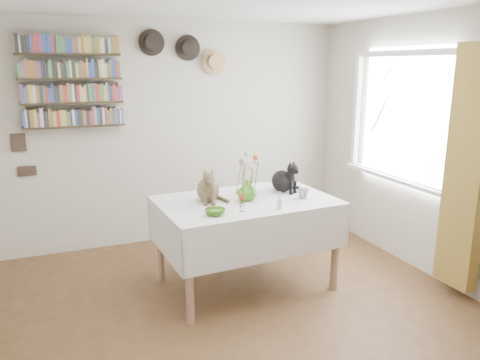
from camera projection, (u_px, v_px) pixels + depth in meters
name	position (u px, v px, depth m)	size (l,w,h in m)	color
room	(257.00, 175.00, 3.35)	(4.08, 4.58, 2.58)	brown
window	(401.00, 128.00, 4.76)	(0.12, 1.52, 1.32)	white
curtain	(467.00, 170.00, 3.96)	(0.12, 0.38, 2.10)	brown
dining_table	(246.00, 221.00, 4.27)	(1.61, 1.08, 0.83)	white
tabby_cat	(208.00, 184.00, 4.13)	(0.21, 0.27, 0.32)	olive
black_cat	(282.00, 175.00, 4.46)	(0.21, 0.27, 0.32)	black
flower_vase	(247.00, 191.00, 4.17)	(0.18, 0.18, 0.19)	#80C73E
green_bowl	(215.00, 212.00, 3.78)	(0.17, 0.17, 0.05)	#80C73E
drinking_glass	(303.00, 194.00, 4.25)	(0.10, 0.10, 0.09)	white
candlestick	(280.00, 203.00, 3.92)	(0.04, 0.04, 0.16)	white
berry_jar	(242.00, 202.00, 3.86)	(0.04, 0.04, 0.18)	white
porcelain_figurine	(290.00, 189.00, 4.43)	(0.05, 0.05, 0.09)	white
flower_bouquet	(247.00, 163.00, 4.12)	(0.17, 0.13, 0.39)	#4C7233
bookshelf_unit	(71.00, 83.00, 4.74)	(1.00, 0.16, 0.91)	#322818
wall_hats	(185.00, 51.00, 5.13)	(0.98, 0.09, 0.48)	black
wall_art_plaques	(22.00, 155.00, 4.78)	(0.21, 0.02, 0.44)	#38281E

